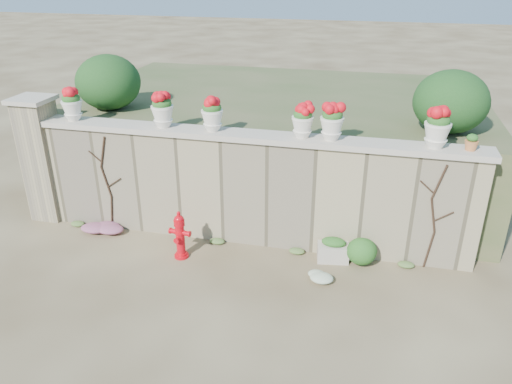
% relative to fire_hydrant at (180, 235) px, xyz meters
% --- Properties ---
extents(ground, '(80.00, 80.00, 0.00)m').
position_rel_fire_hydrant_xyz_m(ground, '(0.98, -0.91, -0.45)').
color(ground, '#4D3C26').
rests_on(ground, ground).
extents(stone_wall, '(8.00, 0.40, 2.00)m').
position_rel_fire_hydrant_xyz_m(stone_wall, '(0.98, 0.89, 0.55)').
color(stone_wall, '#968864').
rests_on(stone_wall, ground).
extents(wall_cap, '(8.10, 0.52, 0.10)m').
position_rel_fire_hydrant_xyz_m(wall_cap, '(0.98, 0.89, 1.60)').
color(wall_cap, '#BBB09E').
rests_on(wall_cap, stone_wall).
extents(gate_pillar, '(0.72, 0.72, 2.48)m').
position_rel_fire_hydrant_xyz_m(gate_pillar, '(-3.17, 0.89, 0.80)').
color(gate_pillar, '#968864').
rests_on(gate_pillar, ground).
extents(raised_fill, '(9.00, 6.00, 2.00)m').
position_rel_fire_hydrant_xyz_m(raised_fill, '(0.98, 4.09, 0.55)').
color(raised_fill, '#384C23').
rests_on(raised_fill, ground).
extents(back_shrub_left, '(1.30, 1.30, 1.10)m').
position_rel_fire_hydrant_xyz_m(back_shrub_left, '(-2.22, 2.09, 2.10)').
color(back_shrub_left, '#143814').
rests_on(back_shrub_left, raised_fill).
extents(back_shrub_right, '(1.30, 1.30, 1.10)m').
position_rel_fire_hydrant_xyz_m(back_shrub_right, '(4.38, 2.09, 2.10)').
color(back_shrub_right, '#143814').
rests_on(back_shrub_right, raised_fill).
extents(vine_left, '(0.60, 0.04, 1.91)m').
position_rel_fire_hydrant_xyz_m(vine_left, '(-1.69, 0.67, 0.54)').
color(vine_left, black).
rests_on(vine_left, ground).
extents(vine_right, '(0.60, 0.04, 1.91)m').
position_rel_fire_hydrant_xyz_m(vine_right, '(4.21, 0.67, 0.54)').
color(vine_right, black).
rests_on(vine_right, ground).
extents(fire_hydrant, '(0.39, 0.28, 0.90)m').
position_rel_fire_hydrant_xyz_m(fire_hydrant, '(0.00, 0.00, 0.00)').
color(fire_hydrant, red).
rests_on(fire_hydrant, ground).
extents(planter_box, '(0.58, 0.39, 0.45)m').
position_rel_fire_hydrant_xyz_m(planter_box, '(2.63, 0.52, -0.24)').
color(planter_box, '#BBB09E').
rests_on(planter_box, ground).
extents(green_shrub, '(0.66, 0.59, 0.63)m').
position_rel_fire_hydrant_xyz_m(green_shrub, '(3.09, 0.41, -0.14)').
color(green_shrub, '#1E5119').
rests_on(green_shrub, ground).
extents(magenta_clump, '(0.86, 0.58, 0.23)m').
position_rel_fire_hydrant_xyz_m(magenta_clump, '(-1.81, 0.48, -0.34)').
color(magenta_clump, '#D1299C').
rests_on(magenta_clump, ground).
extents(white_flowers, '(0.54, 0.43, 0.19)m').
position_rel_fire_hydrant_xyz_m(white_flowers, '(2.48, -0.15, -0.36)').
color(white_flowers, white).
rests_on(white_flowers, ground).
extents(urn_pot_0, '(0.38, 0.38, 0.59)m').
position_rel_fire_hydrant_xyz_m(urn_pot_0, '(-2.33, 0.89, 1.94)').
color(urn_pot_0, silver).
rests_on(urn_pot_0, wall_cap).
extents(urn_pot_1, '(0.40, 0.40, 0.62)m').
position_rel_fire_hydrant_xyz_m(urn_pot_1, '(-0.54, 0.89, 1.95)').
color(urn_pot_1, silver).
rests_on(urn_pot_1, wall_cap).
extents(urn_pot_2, '(0.38, 0.38, 0.59)m').
position_rel_fire_hydrant_xyz_m(urn_pot_2, '(0.38, 0.89, 1.94)').
color(urn_pot_2, silver).
rests_on(urn_pot_2, wall_cap).
extents(urn_pot_3, '(0.37, 0.37, 0.57)m').
position_rel_fire_hydrant_xyz_m(urn_pot_3, '(1.95, 0.89, 1.93)').
color(urn_pot_3, silver).
rests_on(urn_pot_3, wall_cap).
extents(urn_pot_4, '(0.39, 0.39, 0.61)m').
position_rel_fire_hydrant_xyz_m(urn_pot_4, '(2.43, 0.89, 1.95)').
color(urn_pot_4, silver).
rests_on(urn_pot_4, wall_cap).
extents(urn_pot_5, '(0.41, 0.41, 0.65)m').
position_rel_fire_hydrant_xyz_m(urn_pot_5, '(4.07, 0.89, 1.97)').
color(urn_pot_5, silver).
rests_on(urn_pot_5, wall_cap).
extents(terracotta_pot, '(0.21, 0.21, 0.25)m').
position_rel_fire_hydrant_xyz_m(terracotta_pot, '(4.61, 0.89, 1.76)').
color(terracotta_pot, '#C5733C').
rests_on(terracotta_pot, wall_cap).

